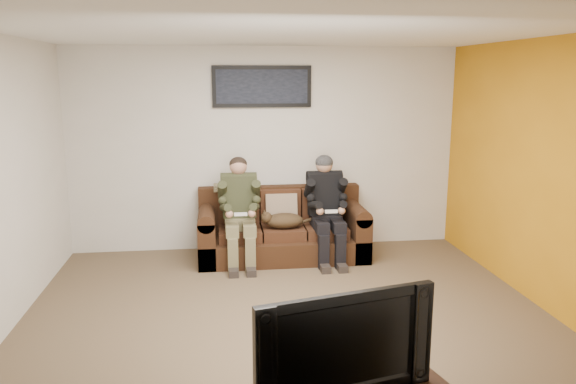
{
  "coord_description": "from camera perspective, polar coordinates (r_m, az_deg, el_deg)",
  "views": [
    {
      "loc": [
        -0.63,
        -4.93,
        2.24
      ],
      "look_at": [
        0.15,
        1.2,
        0.95
      ],
      "focal_mm": 35.0,
      "sensor_mm": 36.0,
      "label": 1
    }
  ],
  "objects": [
    {
      "name": "cat",
      "position": [
        6.81,
        -0.54,
        -2.9
      ],
      "size": [
        0.66,
        0.26,
        0.24
      ],
      "color": "#49341D",
      "rests_on": "sofa"
    },
    {
      "name": "throw_pillow",
      "position": [
        7.03,
        -0.69,
        -1.7
      ],
      "size": [
        0.39,
        0.19,
        0.39
      ],
      "primitive_type": "cube",
      "rotation": [
        -0.21,
        0.0,
        0.0
      ],
      "color": "#89715A",
      "rests_on": "sofa"
    },
    {
      "name": "sofa",
      "position": [
        7.07,
        -0.64,
        -3.99
      ],
      "size": [
        2.06,
        0.89,
        0.84
      ],
      "color": "#331C0F",
      "rests_on": "ground"
    },
    {
      "name": "person_left",
      "position": [
        6.76,
        -4.95,
        -1.36
      ],
      "size": [
        0.51,
        0.87,
        1.27
      ],
      "color": "#6D6644",
      "rests_on": "sofa"
    },
    {
      "name": "framed_poster",
      "position": [
        7.17,
        -2.66,
        10.65
      ],
      "size": [
        1.25,
        0.05,
        0.52
      ],
      "color": "black",
      "rests_on": "wall_back"
    },
    {
      "name": "person_right",
      "position": [
        6.89,
        3.9,
        -1.08
      ],
      "size": [
        0.51,
        0.86,
        1.28
      ],
      "color": "black",
      "rests_on": "sofa"
    },
    {
      "name": "throw_blanket",
      "position": [
        7.15,
        -5.87,
        0.47
      ],
      "size": [
        0.42,
        0.21,
        0.08
      ],
      "primitive_type": "cube",
      "color": "gray",
      "rests_on": "sofa"
    },
    {
      "name": "ceiling",
      "position": [
        4.99,
        0.02,
        15.94
      ],
      "size": [
        5.0,
        5.0,
        0.0
      ],
      "primitive_type": "plane",
      "rotation": [
        3.14,
        0.0,
        0.0
      ],
      "color": "silver",
      "rests_on": "ground"
    },
    {
      "name": "floor",
      "position": [
        5.45,
        0.02,
        -12.46
      ],
      "size": [
        5.0,
        5.0,
        0.0
      ],
      "primitive_type": "plane",
      "color": "brown",
      "rests_on": "ground"
    },
    {
      "name": "wall_right",
      "position": [
        5.92,
        24.8,
        1.56
      ],
      "size": [
        0.0,
        4.5,
        4.5
      ],
      "primitive_type": "plane",
      "rotation": [
        1.57,
        0.0,
        -1.57
      ],
      "color": "beige",
      "rests_on": "ground"
    },
    {
      "name": "wall_back",
      "position": [
        7.27,
        -2.25,
        4.35
      ],
      "size": [
        5.0,
        0.0,
        5.0
      ],
      "primitive_type": "plane",
      "rotation": [
        1.57,
        0.0,
        0.0
      ],
      "color": "beige",
      "rests_on": "ground"
    },
    {
      "name": "accent_wall_right",
      "position": [
        5.91,
        24.72,
        1.56
      ],
      "size": [
        0.0,
        4.5,
        4.5
      ],
      "primitive_type": "plane",
      "rotation": [
        1.57,
        0.0,
        -1.57
      ],
      "color": "#C37D13",
      "rests_on": "ground"
    },
    {
      "name": "television",
      "position": [
        3.41,
        5.12,
        -14.55
      ],
      "size": [
        1.11,
        0.4,
        0.64
      ],
      "primitive_type": "imported",
      "rotation": [
        0.0,
        0.0,
        0.24
      ],
      "color": "black",
      "rests_on": "tv_stand"
    },
    {
      "name": "wall_front",
      "position": [
        2.91,
        5.72,
        -7.07
      ],
      "size": [
        5.0,
        0.0,
        5.0
      ],
      "primitive_type": "plane",
      "rotation": [
        -1.57,
        0.0,
        0.0
      ],
      "color": "beige",
      "rests_on": "ground"
    }
  ]
}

